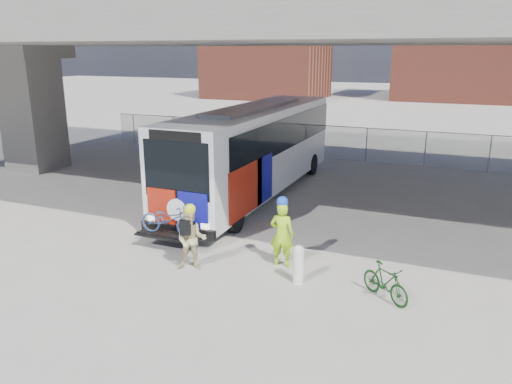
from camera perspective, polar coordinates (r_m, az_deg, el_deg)
The scene contains 9 objects.
ground at distance 16.63m, azimuth 0.91°, elevation -4.43°, with size 160.00×160.00×0.00m, color #9E9991.
bus at distance 20.34m, azimuth -0.08°, elevation 5.51°, with size 2.67×12.90×3.69m.
overpass at distance 19.37m, azimuth 5.71°, elevation 18.10°, with size 40.00×16.00×7.95m.
chainlink_fence at distance 27.44m, azimuth 10.51°, elevation 6.51°, with size 30.00×0.06×30.00m.
brick_buildings at distance 62.84m, azimuth 19.52°, elevation 14.70°, with size 54.00×22.00×12.00m.
bollard at distance 12.87m, azimuth 4.88°, elevation -8.09°, with size 0.27×0.27×1.03m.
cyclist_hivis at distance 13.71m, azimuth 2.98°, elevation -4.66°, with size 0.71×0.50×2.00m.
cyclist_tan at distance 13.58m, azimuth -7.42°, elevation -5.34°, with size 1.02×0.93×1.87m.
bike_parked at distance 12.47m, azimuth 14.56°, elevation -9.94°, with size 0.42×1.49×0.89m, color #113813.
Camera 1 is at (5.87, -14.44, 5.77)m, focal length 35.00 mm.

